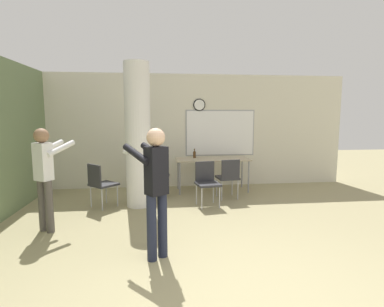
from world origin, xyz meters
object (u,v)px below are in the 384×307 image
Objects in this scene: folding_table at (213,161)px; person_playing_front at (155,183)px; bottle_on_table at (194,154)px; person_watching_back at (45,171)px; chair_table_front at (207,180)px; chair_table_left at (158,174)px; chair_table_right at (228,176)px; chair_near_pillar at (101,182)px.

folding_table is 3.52m from person_playing_front.
bottle_on_table is at bearing 75.14° from person_playing_front.
chair_table_front is at bearing 21.14° from person_watching_back.
folding_table is 1.36m from chair_table_left.
bottle_on_table is at bearing 125.51° from chair_table_right.
folding_table is 1.98× the size of chair_near_pillar.
chair_near_pillar is 1.34m from person_watching_back.
chair_table_front is 0.53× the size of person_playing_front.
person_watching_back is (-1.72, -1.74, 0.43)m from chair_table_left.
chair_near_pillar is at bearing -172.71° from chair_table_right.
person_playing_front reaches higher than chair_table_left.
chair_table_left is 2.49m from person_watching_back.
bottle_on_table is 1.10m from chair_table_left.
chair_near_pillar is 1.00× the size of chair_table_right.
chair_table_front is (-0.54, -0.41, 0.00)m from chair_table_right.
folding_table is 1.05× the size of person_playing_front.
folding_table is at bearing -21.19° from bottle_on_table.
bottle_on_table is at bearing 158.81° from folding_table.
person_watching_back is at bearing -144.19° from folding_table.
bottle_on_table is at bearing 31.45° from chair_near_pillar.
person_playing_front is (1.07, -2.21, 0.46)m from chair_near_pillar.
chair_table_left is 1.00× the size of chair_table_front.
chair_table_left is 2.87m from person_playing_front.
bottle_on_table is 0.26× the size of chair_near_pillar.
chair_table_front is at bearing -106.02° from folding_table.
chair_near_pillar is (-1.98, -1.21, -0.35)m from bottle_on_table.
chair_table_front is (2.07, -0.08, 0.00)m from chair_near_pillar.
bottle_on_table is (-0.41, 0.16, 0.14)m from folding_table.
chair_table_right is (0.21, -0.72, -0.21)m from folding_table.
folding_table is 1.20m from chair_table_front.
folding_table is at bearing 67.94° from person_playing_front.
chair_table_right is at bearing 7.29° from chair_near_pillar.
chair_table_front is (0.95, -0.71, 0.00)m from chair_table_left.
chair_table_left is at bearing -145.99° from bottle_on_table.
chair_table_front is 2.90m from person_watching_back.
person_watching_back is at bearing -118.55° from chair_near_pillar.
bottle_on_table is 3.54m from person_playing_front.
chair_table_left is at bearing 89.15° from person_playing_front.
bottle_on_table is 3.48m from person_watching_back.
person_watching_back is (-3.21, -1.45, 0.43)m from chair_table_right.
chair_near_pillar is 1.00× the size of chair_table_left.
chair_table_left is 0.54× the size of person_watching_back.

